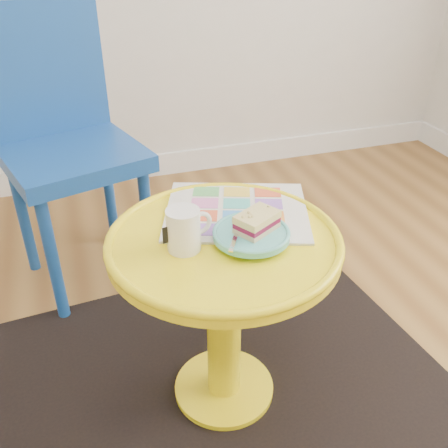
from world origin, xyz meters
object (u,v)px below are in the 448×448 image
object	(u,v)px
newspaper	(237,211)
side_table	(224,288)
plate	(251,235)
chair	(62,133)
mug	(184,228)

from	to	relation	value
newspaper	side_table	bearing A→B (deg)	-103.14
side_table	plate	size ratio (longest dim) A/B	3.11
side_table	newspaper	xyz separation A→B (m)	(0.07, 0.11, 0.15)
chair	newspaper	xyz separation A→B (m)	(0.40, -0.66, -0.02)
side_table	mug	distance (m)	0.23
newspaper	mug	distance (m)	0.21
side_table	chair	bearing A→B (deg)	113.49
chair	plate	size ratio (longest dim) A/B	5.38
side_table	newspaper	bearing A→B (deg)	57.34
newspaper	mug	size ratio (longest dim) A/B	3.29
plate	mug	bearing A→B (deg)	172.53
side_table	chair	xyz separation A→B (m)	(-0.33, 0.77, 0.18)
side_table	newspaper	world-z (taller)	newspaper
chair	mug	xyz separation A→B (m)	(0.24, -0.78, 0.03)
newspaper	plate	distance (m)	0.14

